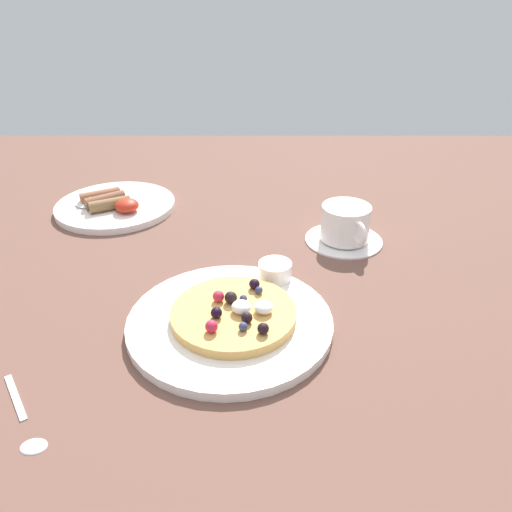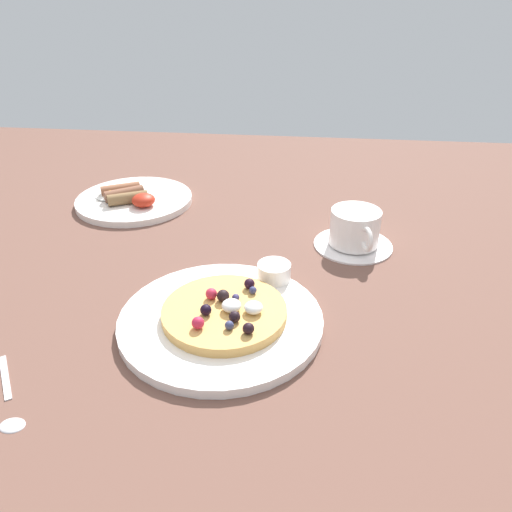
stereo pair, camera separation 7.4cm
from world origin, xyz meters
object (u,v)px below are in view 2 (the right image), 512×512
(syrup_ramekin, at_px, (274,271))
(teaspoon, at_px, (9,406))
(coffee_cup, at_px, (355,227))
(breakfast_plate, at_px, (135,200))
(coffee_saucer, at_px, (353,244))
(pancake_plate, at_px, (221,320))

(syrup_ramekin, distance_m, teaspoon, 0.40)
(coffee_cup, height_order, teaspoon, coffee_cup)
(breakfast_plate, bearing_deg, teaspoon, -85.52)
(breakfast_plate, distance_m, coffee_saucer, 0.48)
(syrup_ramekin, height_order, coffee_saucer, syrup_ramekin)
(syrup_ramekin, bearing_deg, breakfast_plate, 137.95)
(pancake_plate, xyz_separation_m, coffee_saucer, (0.20, 0.25, -0.00))
(pancake_plate, xyz_separation_m, syrup_ramekin, (0.07, 0.10, 0.02))
(syrup_ramekin, xyz_separation_m, coffee_cup, (0.13, 0.15, 0.01))
(syrup_ramekin, xyz_separation_m, coffee_saucer, (0.13, 0.15, -0.02))
(breakfast_plate, xyz_separation_m, teaspoon, (0.04, -0.57, -0.00))
(coffee_saucer, xyz_separation_m, coffee_cup, (0.00, -0.00, 0.04))
(teaspoon, bearing_deg, pancake_plate, 40.13)
(coffee_saucer, relative_size, coffee_cup, 1.20)
(pancake_plate, height_order, teaspoon, pancake_plate)
(pancake_plate, bearing_deg, syrup_ramekin, 57.83)
(pancake_plate, height_order, syrup_ramekin, syrup_ramekin)
(syrup_ramekin, bearing_deg, teaspoon, -134.43)
(pancake_plate, xyz_separation_m, coffee_cup, (0.20, 0.25, 0.03))
(coffee_saucer, height_order, teaspoon, same)
(pancake_plate, relative_size, breakfast_plate, 1.16)
(breakfast_plate, relative_size, coffee_cup, 2.08)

